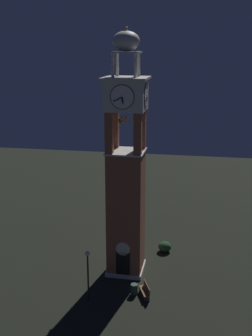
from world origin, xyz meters
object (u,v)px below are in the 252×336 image
Objects in this scene: clock_tower at (126,179)px; trash_bin at (134,289)px; park_bench at (145,290)px; lamp_post at (88,266)px.

clock_tower is 23.71× the size of trash_bin.
park_bench is 2.06× the size of trash_bin.
clock_tower reaches higher than park_bench.
park_bench is 0.86m from trash_bin.
park_bench is at bearing 16.28° from lamp_post.
clock_tower reaches higher than trash_bin.
clock_tower is 4.95× the size of lamp_post.
clock_tower is at bearing 68.16° from lamp_post.
trash_bin is (1.24, -3.39, -7.42)m from clock_tower.
clock_tower is 7.23m from lamp_post.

